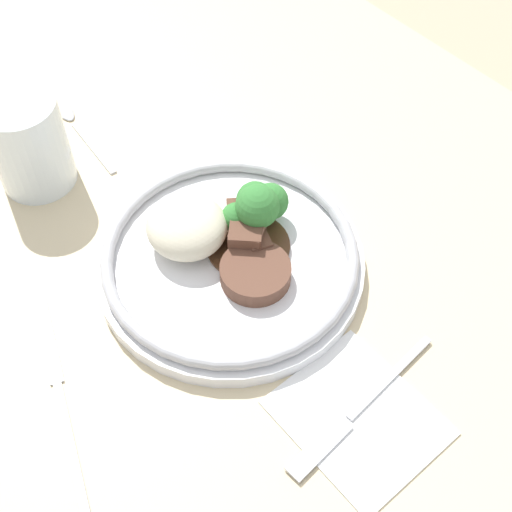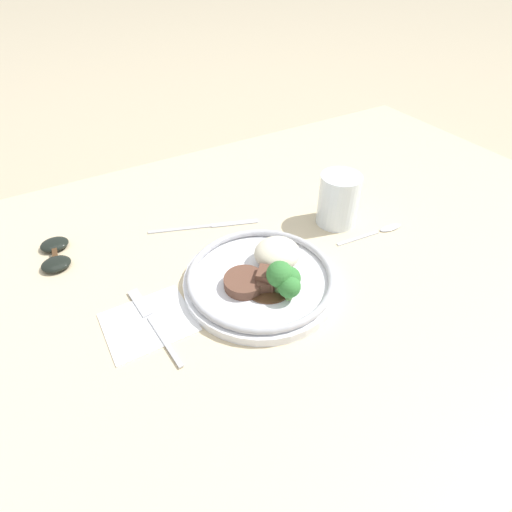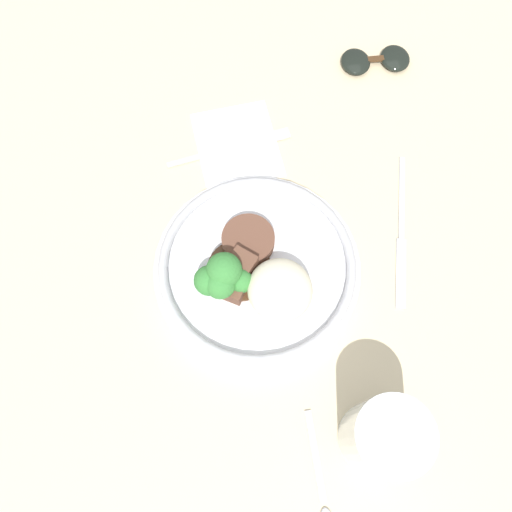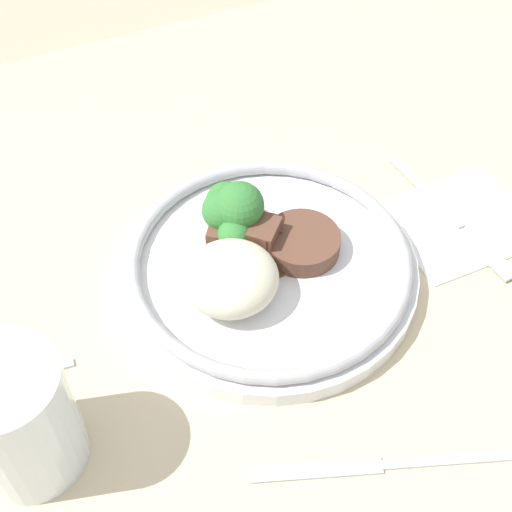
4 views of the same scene
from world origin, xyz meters
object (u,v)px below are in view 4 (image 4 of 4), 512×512
(fork, at_px, (460,226))
(knife, at_px, (391,465))
(plate, at_px, (262,260))
(juice_glass, at_px, (20,423))

(fork, distance_m, knife, 0.25)
(plate, relative_size, fork, 1.44)
(juice_glass, height_order, knife, juice_glass)
(plate, xyz_separation_m, knife, (-0.01, 0.19, -0.02))
(plate, height_order, knife, plate)
(juice_glass, relative_size, fork, 0.58)
(plate, distance_m, juice_glass, 0.23)
(plate, distance_m, fork, 0.19)
(plate, height_order, juice_glass, juice_glass)
(juice_glass, bearing_deg, plate, -158.93)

